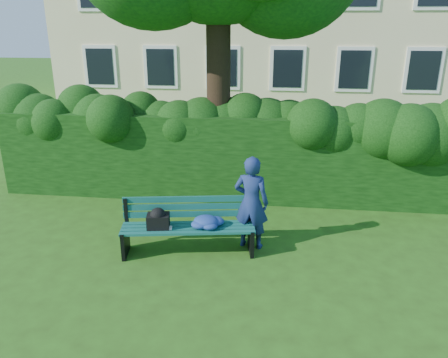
# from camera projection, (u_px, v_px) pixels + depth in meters

# --- Properties ---
(ground) EXTENTS (80.00, 80.00, 0.00)m
(ground) POSITION_uv_depth(u_px,v_px,m) (220.00, 242.00, 7.57)
(ground) COLOR #284A15
(ground) RESTS_ON ground
(hedge) EXTENTS (10.00, 1.00, 1.80)m
(hedge) POSITION_uv_depth(u_px,v_px,m) (233.00, 156.00, 9.33)
(hedge) COLOR black
(hedge) RESTS_ON ground
(park_bench) EXTENTS (2.21, 0.90, 0.89)m
(park_bench) POSITION_uv_depth(u_px,v_px,m) (188.00, 224.00, 7.10)
(park_bench) COLOR #105453
(park_bench) RESTS_ON ground
(man_reading) EXTENTS (0.64, 0.48, 1.59)m
(man_reading) POSITION_uv_depth(u_px,v_px,m) (251.00, 203.00, 7.18)
(man_reading) COLOR navy
(man_reading) RESTS_ON ground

